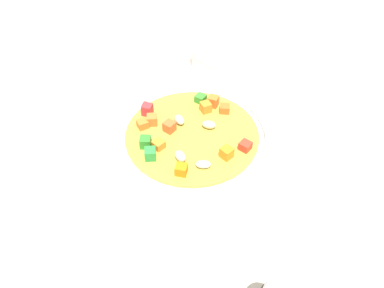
# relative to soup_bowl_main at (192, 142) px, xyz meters

# --- Properties ---
(ground_plane) EXTENTS (1.40, 1.40, 0.02)m
(ground_plane) POSITION_rel_soup_bowl_main_xyz_m (0.00, -0.00, -0.04)
(ground_plane) COLOR #BAB2A0
(soup_bowl_main) EXTENTS (0.20, 0.20, 0.06)m
(soup_bowl_main) POSITION_rel_soup_bowl_main_xyz_m (0.00, 0.00, 0.00)
(soup_bowl_main) COLOR white
(soup_bowl_main) RESTS_ON ground_plane
(spoon) EXTENTS (0.15, 0.19, 0.01)m
(spoon) POSITION_rel_soup_bowl_main_xyz_m (-0.10, -0.13, -0.02)
(spoon) COLOR silver
(spoon) RESTS_ON ground_plane
(side_bowl_small) EXTENTS (0.13, 0.13, 0.04)m
(side_bowl_small) POSITION_rel_soup_bowl_main_xyz_m (0.21, -0.02, -0.01)
(side_bowl_small) COLOR white
(side_bowl_small) RESTS_ON ground_plane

